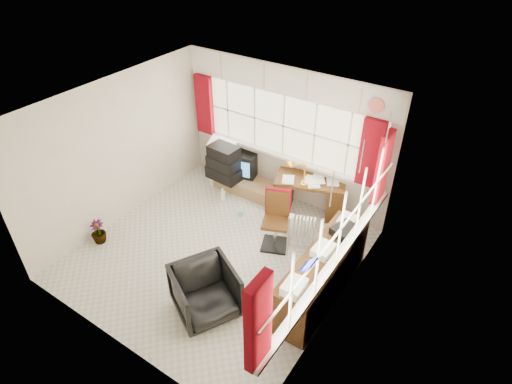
# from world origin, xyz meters

# --- Properties ---
(ground) EXTENTS (4.00, 4.00, 0.00)m
(ground) POSITION_xyz_m (0.00, 0.00, 0.00)
(ground) COLOR beige
(ground) RESTS_ON ground
(room_walls) EXTENTS (4.00, 4.00, 4.00)m
(room_walls) POSITION_xyz_m (0.00, 0.00, 1.50)
(room_walls) COLOR beige
(room_walls) RESTS_ON ground
(window_back) EXTENTS (3.70, 0.12, 3.60)m
(window_back) POSITION_xyz_m (0.00, 1.94, 0.95)
(window_back) COLOR beige
(window_back) RESTS_ON room_walls
(window_right) EXTENTS (0.12, 3.70, 3.60)m
(window_right) POSITION_xyz_m (1.94, 0.00, 0.95)
(window_right) COLOR beige
(window_right) RESTS_ON room_walls
(curtains) EXTENTS (3.83, 3.83, 1.15)m
(curtains) POSITION_xyz_m (0.92, 0.93, 1.46)
(curtains) COLOR maroon
(curtains) RESTS_ON room_walls
(overhead_cabinets) EXTENTS (3.98, 3.98, 0.48)m
(overhead_cabinets) POSITION_xyz_m (0.98, 0.98, 2.25)
(overhead_cabinets) COLOR white
(overhead_cabinets) RESTS_ON room_walls
(desk) EXTENTS (1.33, 0.97, 0.73)m
(desk) POSITION_xyz_m (0.68, 1.80, 0.39)
(desk) COLOR #553314
(desk) RESTS_ON ground
(desk_lamp) EXTENTS (0.19, 0.17, 0.45)m
(desk_lamp) POSITION_xyz_m (0.65, 1.59, 1.00)
(desk_lamp) COLOR #FFB90A
(desk_lamp) RESTS_ON desk
(task_chair) EXTENTS (0.55, 0.56, 1.00)m
(task_chair) POSITION_xyz_m (0.62, 0.78, 0.53)
(task_chair) COLOR black
(task_chair) RESTS_ON ground
(office_chair) EXTENTS (1.09, 1.08, 0.74)m
(office_chair) POSITION_xyz_m (0.58, -0.97, 0.37)
(office_chair) COLOR black
(office_chair) RESTS_ON ground
(radiator) EXTENTS (0.41, 0.27, 0.57)m
(radiator) POSITION_xyz_m (1.02, 0.94, 0.23)
(radiator) COLOR white
(radiator) RESTS_ON ground
(credenza) EXTENTS (0.50, 2.00, 0.85)m
(credenza) POSITION_xyz_m (1.73, 0.20, 0.39)
(credenza) COLOR #553314
(credenza) RESTS_ON ground
(file_tray) EXTENTS (0.38, 0.43, 0.12)m
(file_tray) POSITION_xyz_m (1.77, 0.73, 0.81)
(file_tray) COLOR black
(file_tray) RESTS_ON credenza
(tv_bench) EXTENTS (1.40, 0.50, 0.25)m
(tv_bench) POSITION_xyz_m (-0.55, 1.72, 0.12)
(tv_bench) COLOR #A88154
(tv_bench) RESTS_ON ground
(crt_tv) EXTENTS (0.60, 0.57, 0.46)m
(crt_tv) POSITION_xyz_m (-0.79, 1.90, 0.48)
(crt_tv) COLOR black
(crt_tv) RESTS_ON tv_bench
(hifi_stack) EXTENTS (0.68, 0.46, 0.69)m
(hifi_stack) POSITION_xyz_m (-1.01, 1.55, 0.57)
(hifi_stack) COLOR black
(hifi_stack) RESTS_ON tv_bench
(mini_fridge) EXTENTS (0.69, 0.69, 0.90)m
(mini_fridge) POSITION_xyz_m (-1.20, 1.80, 0.45)
(mini_fridge) COLOR white
(mini_fridge) RESTS_ON ground
(spray_bottle_a) EXTENTS (0.11, 0.11, 0.27)m
(spray_bottle_a) POSITION_xyz_m (-0.82, 1.21, 0.14)
(spray_bottle_a) COLOR white
(spray_bottle_a) RESTS_ON ground
(spray_bottle_b) EXTENTS (0.10, 0.10, 0.17)m
(spray_bottle_b) POSITION_xyz_m (-0.27, 1.01, 0.09)
(spray_bottle_b) COLOR #93DBD2
(spray_bottle_b) RESTS_ON ground
(flower_vase) EXTENTS (0.30, 0.30, 0.43)m
(flower_vase) POSITION_xyz_m (-1.80, -0.85, 0.21)
(flower_vase) COLOR black
(flower_vase) RESTS_ON ground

